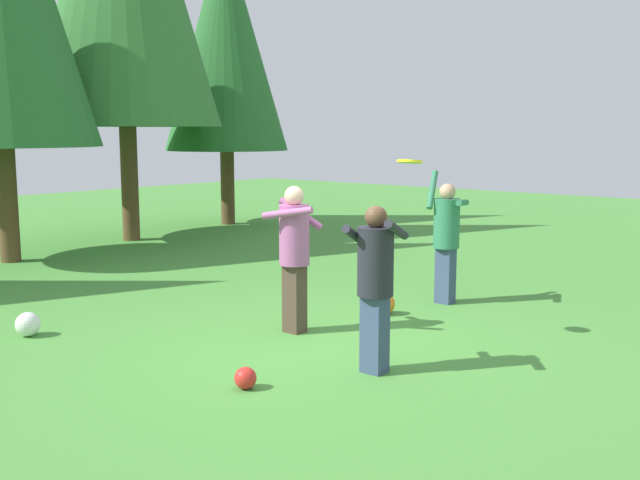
% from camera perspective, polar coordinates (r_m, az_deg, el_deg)
% --- Properties ---
extents(ground_plane, '(40.00, 40.00, 0.00)m').
position_cam_1_polar(ground_plane, '(7.92, 0.11, -8.31)').
color(ground_plane, '#478C38').
extents(person_thrower, '(0.59, 0.60, 1.75)m').
position_cam_1_polar(person_thrower, '(9.95, 9.60, 0.56)').
color(person_thrower, '#38476B').
rests_on(person_thrower, ground_plane).
extents(person_catcher, '(0.66, 0.62, 1.59)m').
position_cam_1_polar(person_catcher, '(6.99, 4.23, -2.68)').
color(person_catcher, '#38476B').
rests_on(person_catcher, ground_plane).
extents(person_bystander, '(0.65, 0.69, 1.66)m').
position_cam_1_polar(person_bystander, '(8.38, -1.96, -0.50)').
color(person_bystander, '#4C382D').
rests_on(person_bystander, ground_plane).
extents(frisbee, '(0.32, 0.32, 0.06)m').
position_cam_1_polar(frisbee, '(7.91, 6.83, 5.95)').
color(frisbee, yellow).
extents(ball_white, '(0.27, 0.27, 0.27)m').
position_cam_1_polar(ball_white, '(8.98, -21.35, -5.99)').
color(ball_white, white).
rests_on(ball_white, ground_plane).
extents(ball_orange, '(0.28, 0.28, 0.28)m').
position_cam_1_polar(ball_orange, '(9.37, 4.89, -4.85)').
color(ball_orange, orange).
rests_on(ball_orange, ground_plane).
extents(ball_red, '(0.20, 0.20, 0.20)m').
position_cam_1_polar(ball_red, '(6.77, -5.69, -10.41)').
color(ball_red, red).
rests_on(ball_red, ground_plane).
extents(tree_far_right, '(2.93, 2.93, 7.00)m').
position_cam_1_polar(tree_far_right, '(18.40, -7.24, 14.86)').
color(tree_far_right, brown).
rests_on(tree_far_right, ground_plane).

